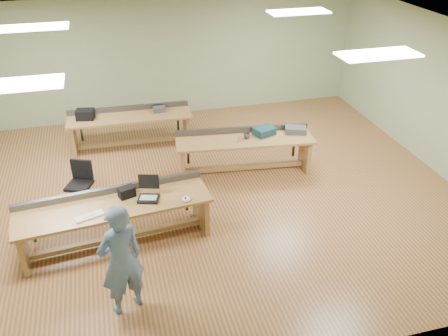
{
  "coord_description": "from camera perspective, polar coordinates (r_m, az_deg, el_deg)",
  "views": [
    {
      "loc": [
        -1.41,
        -7.5,
        4.98
      ],
      "look_at": [
        0.41,
        -0.6,
        0.86
      ],
      "focal_mm": 38.0,
      "sensor_mm": 36.0,
      "label": 1
    }
  ],
  "objects": [
    {
      "name": "floor",
      "position": [
        9.11,
        -3.46,
        -3.2
      ],
      "size": [
        10.0,
        10.0,
        0.0
      ],
      "primitive_type": "plane",
      "color": "#A3693E",
      "rests_on": "ground"
    },
    {
      "name": "ceiling",
      "position": [
        7.89,
        -4.15,
        15.36
      ],
      "size": [
        10.0,
        10.0,
        0.0
      ],
      "primitive_type": "plane",
      "color": "silver",
      "rests_on": "wall_back"
    },
    {
      "name": "wall_back",
      "position": [
        12.1,
        -7.65,
        13.01
      ],
      "size": [
        10.0,
        0.04,
        3.0
      ],
      "primitive_type": "cube",
      "color": "#97AB81",
      "rests_on": "floor"
    },
    {
      "name": "wall_front",
      "position": [
        5.14,
        5.39,
        -12.87
      ],
      "size": [
        10.0,
        0.04,
        3.0
      ],
      "primitive_type": "cube",
      "color": "#97AB81",
      "rests_on": "floor"
    },
    {
      "name": "wall_right",
      "position": [
        10.46,
        24.42,
        7.84
      ],
      "size": [
        0.04,
        8.0,
        3.0
      ],
      "primitive_type": "cube",
      "color": "#97AB81",
      "rests_on": "floor"
    },
    {
      "name": "fluor_panels",
      "position": [
        7.89,
        -4.14,
        15.15
      ],
      "size": [
        6.2,
        3.5,
        0.03
      ],
      "color": "white",
      "rests_on": "ceiling"
    },
    {
      "name": "workbench_front",
      "position": [
        7.82,
        -13.0,
        -5.33
      ],
      "size": [
        3.13,
        1.12,
        0.86
      ],
      "rotation": [
        0.0,
        0.0,
        0.1
      ],
      "color": "#B6864C",
      "rests_on": "floor"
    },
    {
      "name": "workbench_mid",
      "position": [
        9.62,
        2.46,
        2.57
      ],
      "size": [
        2.82,
        1.04,
        0.86
      ],
      "rotation": [
        0.0,
        0.0,
        -0.11
      ],
      "color": "#B6864C",
      "rests_on": "floor"
    },
    {
      "name": "workbench_back",
      "position": [
        10.84,
        -11.2,
        5.29
      ],
      "size": [
        2.73,
        0.81,
        0.86
      ],
      "rotation": [
        0.0,
        0.0,
        -0.03
      ],
      "color": "#B6864C",
      "rests_on": "floor"
    },
    {
      "name": "person",
      "position": [
        6.44,
        -12.28,
        -10.79
      ],
      "size": [
        0.73,
        0.61,
        1.69
      ],
      "primitive_type": "imported",
      "rotation": [
        0.0,
        0.0,
        3.54
      ],
      "color": "slate",
      "rests_on": "floor"
    },
    {
      "name": "laptop_base",
      "position": [
        7.69,
        -9.06,
        -3.67
      ],
      "size": [
        0.39,
        0.35,
        0.04
      ],
      "primitive_type": "cube",
      "rotation": [
        0.0,
        0.0,
        -0.29
      ],
      "color": "black",
      "rests_on": "workbench_front"
    },
    {
      "name": "laptop_screen",
      "position": [
        7.67,
        -9.04,
        -1.62
      ],
      "size": [
        0.32,
        0.11,
        0.26
      ],
      "primitive_type": "cube",
      "rotation": [
        0.0,
        0.0,
        -0.29
      ],
      "color": "black",
      "rests_on": "laptop_base"
    },
    {
      "name": "keyboard",
      "position": [
        7.49,
        -15.88,
        -5.61
      ],
      "size": [
        0.46,
        0.28,
        0.03
      ],
      "primitive_type": "cube",
      "rotation": [
        0.0,
        0.0,
        0.33
      ],
      "color": "silver",
      "rests_on": "workbench_front"
    },
    {
      "name": "trackball_mouse",
      "position": [
        7.59,
        -4.57,
        -3.73
      ],
      "size": [
        0.17,
        0.19,
        0.07
      ],
      "primitive_type": "ellipsoid",
      "rotation": [
        0.0,
        0.0,
        -0.32
      ],
      "color": "white",
      "rests_on": "workbench_front"
    },
    {
      "name": "camera_bag",
      "position": [
        7.79,
        -11.63,
        -2.86
      ],
      "size": [
        0.3,
        0.24,
        0.17
      ],
      "primitive_type": "cube",
      "rotation": [
        0.0,
        0.0,
        0.33
      ],
      "color": "black",
      "rests_on": "workbench_front"
    },
    {
      "name": "task_chair",
      "position": [
        9.01,
        -16.79,
        -2.6
      ],
      "size": [
        0.62,
        0.62,
        0.88
      ],
      "rotation": [
        0.0,
        0.0,
        -0.42
      ],
      "color": "black",
      "rests_on": "floor"
    },
    {
      "name": "parts_bin_teal",
      "position": [
        9.69,
        4.87,
        4.46
      ],
      "size": [
        0.48,
        0.42,
        0.14
      ],
      "primitive_type": "cube",
      "rotation": [
        0.0,
        0.0,
        0.34
      ],
      "color": "#133740",
      "rests_on": "workbench_mid"
    },
    {
      "name": "parts_bin_grey",
      "position": [
        9.85,
        8.61,
        4.58
      ],
      "size": [
        0.49,
        0.4,
        0.12
      ],
      "primitive_type": "cube",
      "rotation": [
        0.0,
        0.0,
        -0.34
      ],
      "color": "#3E3E41",
      "rests_on": "workbench_mid"
    },
    {
      "name": "mug",
      "position": [
        9.51,
        2.76,
        3.9
      ],
      "size": [
        0.18,
        0.18,
        0.11
      ],
      "primitive_type": "imported",
      "rotation": [
        0.0,
        0.0,
        0.42
      ],
      "color": "#3E3E41",
      "rests_on": "workbench_mid"
    },
    {
      "name": "drinks_can",
      "position": [
        9.35,
        1.81,
        3.49
      ],
      "size": [
        0.08,
        0.08,
        0.12
      ],
      "primitive_type": "cylinder",
      "rotation": [
        0.0,
        0.0,
        0.21
      ],
      "color": "#BABABF",
      "rests_on": "workbench_mid"
    },
    {
      "name": "storage_box_back",
      "position": [
        10.76,
        -16.36,
        6.21
      ],
      "size": [
        0.42,
        0.34,
        0.21
      ],
      "primitive_type": "cube",
      "rotation": [
        0.0,
        0.0,
        -0.21
      ],
      "color": "black",
      "rests_on": "workbench_back"
    },
    {
      "name": "tray_back",
      "position": [
        10.82,
        -7.8,
        7.0
      ],
      "size": [
        0.27,
        0.2,
        0.11
      ],
      "primitive_type": "cube",
      "rotation": [
        0.0,
        0.0,
        -0.01
      ],
      "color": "#3E3E41",
      "rests_on": "workbench_back"
    }
  ]
}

